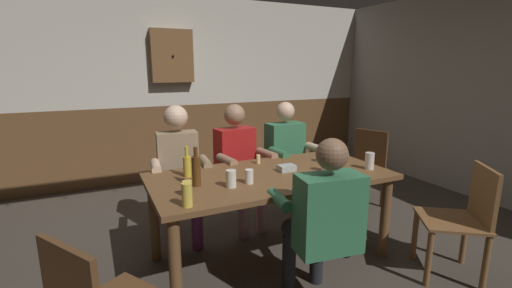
# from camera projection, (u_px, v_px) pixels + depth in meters

# --- Properties ---
(ground_plane) EXTENTS (7.04, 7.04, 0.00)m
(ground_plane) POSITION_uv_depth(u_px,v_px,m) (271.00, 259.00, 2.96)
(ground_plane) COLOR #423A33
(back_wall_upper) EXTENTS (5.87, 0.12, 1.49)m
(back_wall_upper) POSITION_uv_depth(u_px,v_px,m) (185.00, 52.00, 4.89)
(back_wall_upper) COLOR beige
(back_wall_wainscot) EXTENTS (5.87, 0.12, 1.06)m
(back_wall_wainscot) POSITION_uv_depth(u_px,v_px,m) (189.00, 140.00, 5.17)
(back_wall_wainscot) COLOR brown
(back_wall_wainscot) RESTS_ON ground_plane
(side_wall_concrete) EXTENTS (0.12, 5.14, 2.55)m
(side_wall_concrete) POSITION_uv_depth(u_px,v_px,m) (507.00, 96.00, 3.94)
(side_wall_concrete) COLOR gray
(side_wall_concrete) RESTS_ON ground_plane
(dining_table) EXTENTS (1.92, 0.95, 0.74)m
(dining_table) POSITION_uv_depth(u_px,v_px,m) (271.00, 185.00, 2.84)
(dining_table) COLOR brown
(dining_table) RESTS_ON ground_plane
(person_0) EXTENTS (0.53, 0.53, 1.25)m
(person_0) POSITION_uv_depth(u_px,v_px,m) (179.00, 168.00, 3.21)
(person_0) COLOR #997F60
(person_0) RESTS_ON ground_plane
(person_1) EXTENTS (0.55, 0.54, 1.24)m
(person_1) POSITION_uv_depth(u_px,v_px,m) (239.00, 161.00, 3.46)
(person_1) COLOR #AD1919
(person_1) RESTS_ON ground_plane
(person_2) EXTENTS (0.55, 0.54, 1.23)m
(person_2) POSITION_uv_depth(u_px,v_px,m) (289.00, 156.00, 3.69)
(person_2) COLOR #33724C
(person_2) RESTS_ON ground_plane
(person_3) EXTENTS (0.58, 0.55, 1.18)m
(person_3) POSITION_uv_depth(u_px,v_px,m) (323.00, 217.00, 2.23)
(person_3) COLOR #33724C
(person_3) RESTS_ON ground_plane
(chair_empty_near_right) EXTENTS (0.61, 0.61, 0.88)m
(chair_empty_near_right) POSITION_uv_depth(u_px,v_px,m) (463.00, 218.00, 2.63)
(chair_empty_near_right) COLOR brown
(chair_empty_near_right) RESTS_ON ground_plane
(chair_empty_far_end) EXTENTS (0.57, 0.57, 0.88)m
(chair_empty_far_end) POSITION_uv_depth(u_px,v_px,m) (364.00, 166.00, 4.02)
(chair_empty_far_end) COLOR brown
(chair_empty_far_end) RESTS_ON ground_plane
(table_candle) EXTENTS (0.04, 0.04, 0.08)m
(table_candle) POSITION_uv_depth(u_px,v_px,m) (258.00, 159.00, 3.12)
(table_candle) COLOR #F9E08C
(table_candle) RESTS_ON dining_table
(condiment_caddy) EXTENTS (0.14, 0.10, 0.05)m
(condiment_caddy) POSITION_uv_depth(u_px,v_px,m) (287.00, 168.00, 2.90)
(condiment_caddy) COLOR #B2B7BC
(condiment_caddy) RESTS_ON dining_table
(plate_0) EXTENTS (0.21, 0.21, 0.01)m
(plate_0) POSITION_uv_depth(u_px,v_px,m) (338.00, 154.00, 3.42)
(plate_0) COLOR white
(plate_0) RESTS_ON dining_table
(bottle_0) EXTENTS (0.06, 0.06, 0.24)m
(bottle_0) POSITION_uv_depth(u_px,v_px,m) (187.00, 165.00, 2.74)
(bottle_0) COLOR gold
(bottle_0) RESTS_ON dining_table
(bottle_1) EXTENTS (0.06, 0.06, 0.29)m
(bottle_1) POSITION_uv_depth(u_px,v_px,m) (196.00, 170.00, 2.52)
(bottle_1) COLOR #593314
(bottle_1) RESTS_ON dining_table
(pint_glass_0) EXTENTS (0.06, 0.06, 0.11)m
(pint_glass_0) POSITION_uv_depth(u_px,v_px,m) (249.00, 176.00, 2.58)
(pint_glass_0) COLOR white
(pint_glass_0) RESTS_ON dining_table
(pint_glass_1) EXTENTS (0.07, 0.07, 0.10)m
(pint_glass_1) POSITION_uv_depth(u_px,v_px,m) (187.00, 188.00, 2.34)
(pint_glass_1) COLOR #E5C64C
(pint_glass_1) RESTS_ON dining_table
(pint_glass_2) EXTENTS (0.07, 0.07, 0.15)m
(pint_glass_2) POSITION_uv_depth(u_px,v_px,m) (187.00, 195.00, 2.15)
(pint_glass_2) COLOR #E5C64C
(pint_glass_2) RESTS_ON dining_table
(pint_glass_3) EXTENTS (0.07, 0.07, 0.12)m
(pint_glass_3) POSITION_uv_depth(u_px,v_px,m) (325.00, 156.00, 3.15)
(pint_glass_3) COLOR white
(pint_glass_3) RESTS_ON dining_table
(pint_glass_4) EXTENTS (0.08, 0.08, 0.11)m
(pint_glass_4) POSITION_uv_depth(u_px,v_px,m) (326.00, 165.00, 2.89)
(pint_glass_4) COLOR white
(pint_glass_4) RESTS_ON dining_table
(pint_glass_5) EXTENTS (0.08, 0.08, 0.14)m
(pint_glass_5) POSITION_uv_depth(u_px,v_px,m) (370.00, 161.00, 2.94)
(pint_glass_5) COLOR white
(pint_glass_5) RESTS_ON dining_table
(pint_glass_6) EXTENTS (0.08, 0.08, 0.13)m
(pint_glass_6) POSITION_uv_depth(u_px,v_px,m) (231.00, 179.00, 2.50)
(pint_glass_6) COLOR white
(pint_glass_6) RESTS_ON dining_table
(wall_dart_cabinet) EXTENTS (0.56, 0.15, 0.70)m
(wall_dart_cabinet) POSITION_uv_depth(u_px,v_px,m) (172.00, 56.00, 4.70)
(wall_dart_cabinet) COLOR brown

